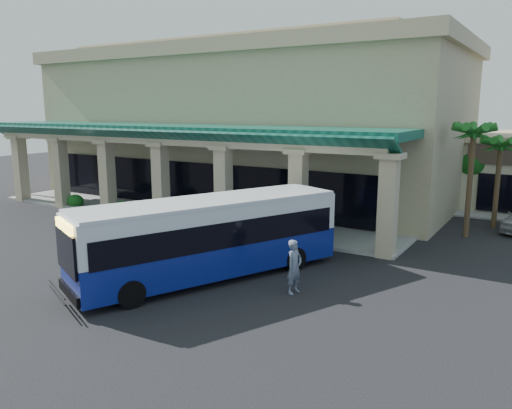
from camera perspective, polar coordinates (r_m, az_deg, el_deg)
The scene contains 9 objects.
ground at distance 21.75m, azimuth -5.11°, elevation -6.99°, with size 110.00×110.00×0.00m, color black.
main_building at distance 38.44m, azimuth -0.56°, elevation 9.47°, with size 30.80×14.80×11.35m, color tan, non-canonical shape.
arcade at distance 31.26m, azimuth -9.57°, elevation 3.77°, with size 30.00×6.20×5.70m, color #0B4337, non-canonical shape.
palm_0 at distance 28.03m, azimuth 23.31°, elevation 3.14°, with size 2.40×2.40×6.60m, color #195F1B, non-canonical shape.
palm_1 at distance 30.92m, azimuth 25.91°, elevation 2.83°, with size 2.40×2.40×5.80m, color #195F1B, non-canonical shape.
palm_2 at distance 41.99m, azimuth -25.03°, elevation 5.05°, with size 2.40×2.40×6.20m, color #195F1B, non-canonical shape.
broadleaf_tree at distance 36.15m, azimuth 23.53°, elevation 3.26°, with size 2.60×2.60×4.81m, color #104A12, non-canonical shape.
transit_bus at distance 19.85m, azimuth -5.25°, elevation -3.94°, with size 2.66×11.45×3.20m, color navy, non-canonical shape.
pedestrian at distance 18.37m, azimuth 4.40°, elevation -7.10°, with size 0.73×0.48×2.00m, color slate.
Camera 1 is at (12.42, -16.55, 6.70)m, focal length 35.00 mm.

